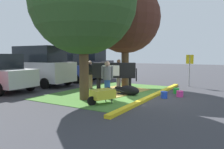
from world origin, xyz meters
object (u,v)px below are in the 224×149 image
at_px(person_handler, 90,74).
at_px(parking_sign, 190,64).
at_px(cow_holstein, 112,70).
at_px(shade_tree_left, 83,1).
at_px(sedan_blue, 69,68).
at_px(bucket_pink, 180,94).
at_px(bucket_blue, 164,95).
at_px(suv_dark_grey, 85,63).
at_px(shade_tree_right, 125,18).
at_px(calf_lying, 128,90).
at_px(person_visitor_far, 107,79).
at_px(person_visitor_near, 119,72).
at_px(wheelbarrow, 102,94).
at_px(suv_black, 40,66).
at_px(bucket_green, 176,91).

distance_m(person_handler, parking_sign, 6.19).
relative_size(cow_holstein, parking_sign, 1.50).
relative_size(shade_tree_left, sedan_blue, 1.48).
xyz_separation_m(person_handler, bucket_pink, (0.17, -5.08, -0.73)).
bearing_deg(bucket_blue, parking_sign, -2.88).
xyz_separation_m(shade_tree_left, suv_dark_grey, (7.47, 5.71, -2.95)).
height_order(shade_tree_right, bucket_blue, shade_tree_right).
relative_size(bucket_blue, bucket_pink, 0.96).
xyz_separation_m(calf_lying, person_visitor_far, (-1.25, 0.42, 0.67)).
height_order(person_visitor_near, wheelbarrow, person_visitor_near).
bearing_deg(person_handler, parking_sign, -50.61).
relative_size(shade_tree_left, suv_black, 1.41).
bearing_deg(suv_black, sedan_blue, -0.94).
bearing_deg(suv_black, parking_sign, -62.55).
height_order(wheelbarrow, suv_dark_grey, suv_dark_grey).
bearing_deg(calf_lying, bucket_pink, -68.49).
height_order(shade_tree_left, person_visitor_far, shade_tree_left).
bearing_deg(parking_sign, shade_tree_right, 121.27).
relative_size(person_visitor_near, wheelbarrow, 1.07).
height_order(person_visitor_far, sedan_blue, sedan_blue).
height_order(shade_tree_right, bucket_pink, shade_tree_right).
xyz_separation_m(bucket_blue, bucket_pink, (0.71, -0.53, -0.01)).
bearing_deg(bucket_green, bucket_blue, 173.23).
xyz_separation_m(person_visitor_near, bucket_blue, (-1.79, -3.34, -0.76)).
bearing_deg(shade_tree_left, wheelbarrow, -104.70).
bearing_deg(person_visitor_far, cow_holstein, 24.67).
distance_m(wheelbarrow, bucket_blue, 3.01).
relative_size(shade_tree_left, bucket_blue, 20.37).
height_order(suv_black, suv_dark_grey, same).
height_order(person_visitor_near, person_visitor_far, person_visitor_near).
relative_size(shade_tree_left, shade_tree_right, 1.03).
height_order(cow_holstein, suv_black, suv_black).
bearing_deg(shade_tree_right, cow_holstein, -175.23).
xyz_separation_m(person_visitor_near, bucket_green, (-0.30, -3.52, -0.77)).
distance_m(shade_tree_left, parking_sign, 7.82).
relative_size(calf_lying, person_handler, 0.81).
relative_size(shade_tree_left, parking_sign, 3.30).
distance_m(person_visitor_near, person_visitor_far, 3.43).
distance_m(suv_black, sedan_blue, 2.71).
distance_m(shade_tree_left, person_handler, 4.59).
bearing_deg(shade_tree_right, person_visitor_far, -164.38).
bearing_deg(person_visitor_far, bucket_blue, -56.44).
xyz_separation_m(calf_lying, bucket_pink, (0.89, -2.26, -0.09)).
distance_m(person_handler, person_visitor_far, 3.10).
height_order(parking_sign, suv_black, suv_black).
distance_m(person_visitor_far, bucket_green, 3.81).
xyz_separation_m(shade_tree_left, shade_tree_right, (4.50, 0.31, -0.05)).
bearing_deg(person_handler, calf_lying, -104.37).
height_order(wheelbarrow, bucket_green, wheelbarrow).
bearing_deg(suv_black, bucket_green, -80.40).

